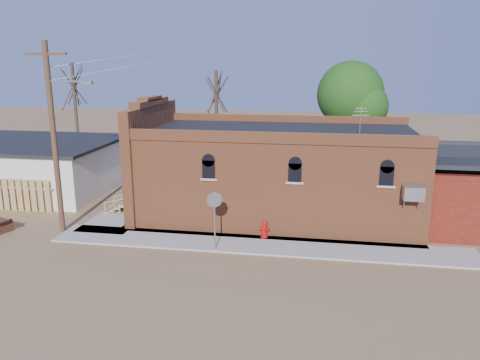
% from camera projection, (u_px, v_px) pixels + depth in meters
% --- Properties ---
extents(ground, '(120.00, 120.00, 0.00)m').
position_uv_depth(ground, '(222.00, 251.00, 20.48)').
color(ground, olive).
rests_on(ground, ground).
extents(sidewalk_south, '(19.00, 2.20, 0.08)m').
position_uv_depth(sidewalk_south, '(258.00, 245.00, 21.09)').
color(sidewalk_south, '#9E9991').
rests_on(sidewalk_south, ground).
extents(sidewalk_west, '(2.60, 10.00, 0.08)m').
position_uv_depth(sidewalk_west, '(137.00, 204.00, 27.21)').
color(sidewalk_west, '#9E9991').
rests_on(sidewalk_west, ground).
extents(brick_bar, '(16.40, 7.97, 6.30)m').
position_uv_depth(brick_bar, '(272.00, 172.00, 24.90)').
color(brick_bar, '#A45732').
rests_on(brick_bar, ground).
extents(red_shed, '(5.40, 6.40, 4.30)m').
position_uv_depth(red_shed, '(469.00, 181.00, 23.36)').
color(red_shed, '#5F1310').
rests_on(red_shed, ground).
extents(wood_fence, '(5.20, 0.10, 1.80)m').
position_uv_depth(wood_fence, '(9.00, 195.00, 25.92)').
color(wood_fence, olive).
rests_on(wood_fence, ground).
extents(utility_pole, '(3.12, 0.26, 9.00)m').
position_uv_depth(utility_pole, '(55.00, 135.00, 21.74)').
color(utility_pole, '#482F1C').
rests_on(utility_pole, ground).
extents(tree_bare_near, '(2.80, 2.80, 7.65)m').
position_uv_depth(tree_bare_near, '(216.00, 93.00, 31.92)').
color(tree_bare_near, '#4A392A').
rests_on(tree_bare_near, ground).
extents(tree_bare_far, '(2.80, 2.80, 8.16)m').
position_uv_depth(tree_bare_far, '(73.00, 85.00, 34.52)').
color(tree_bare_far, '#4A392A').
rests_on(tree_bare_far, ground).
extents(tree_leafy, '(4.40, 4.40, 8.15)m').
position_uv_depth(tree_leafy, '(350.00, 95.00, 30.97)').
color(tree_leafy, '#4A392A').
rests_on(tree_leafy, ground).
extents(fire_hydrant, '(0.48, 0.46, 0.83)m').
position_uv_depth(fire_hydrant, '(264.00, 229.00, 21.81)').
color(fire_hydrant, '#B30E0A').
rests_on(fire_hydrant, sidewalk_south).
extents(stop_sign, '(0.67, 0.34, 2.62)m').
position_uv_depth(stop_sign, '(215.00, 205.00, 20.01)').
color(stop_sign, gray).
rests_on(stop_sign, sidewalk_south).
extents(trash_barrel, '(0.67, 0.67, 0.86)m').
position_uv_depth(trash_barrel, '(135.00, 211.00, 24.38)').
color(trash_barrel, navy).
rests_on(trash_barrel, sidewalk_west).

